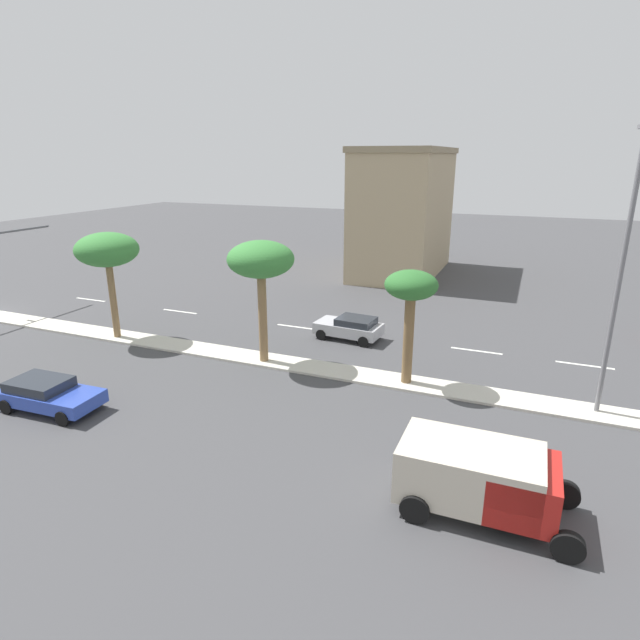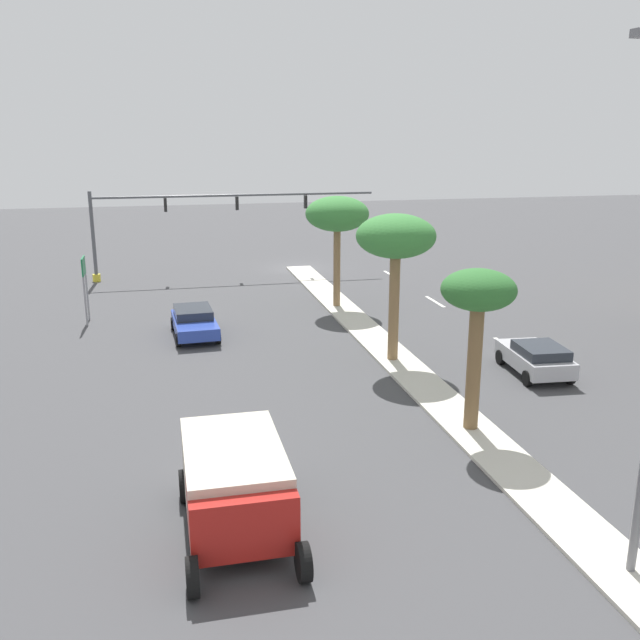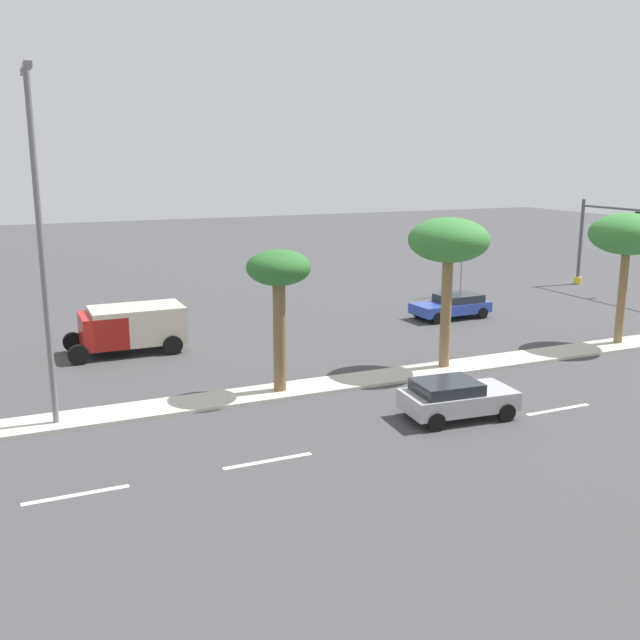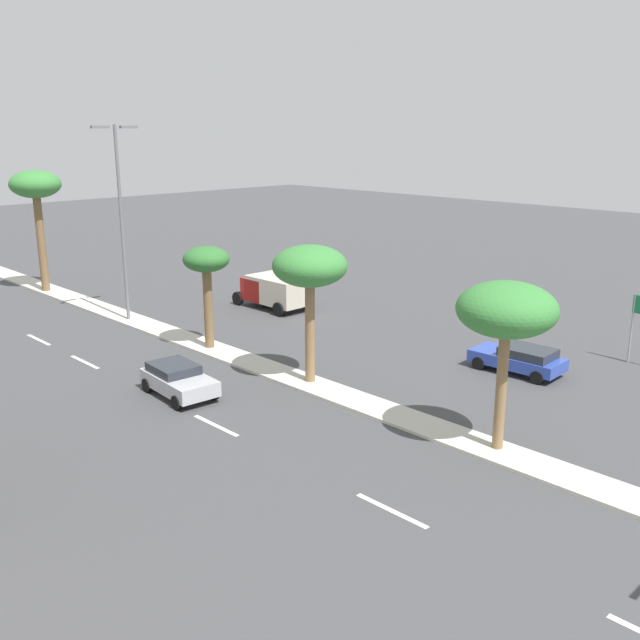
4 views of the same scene
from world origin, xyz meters
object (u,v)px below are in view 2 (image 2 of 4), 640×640
at_px(sedan_silver_far, 536,357).
at_px(sedan_blue_outboard, 194,322).
at_px(palm_tree_mid, 337,215).
at_px(traffic_signal_gantry, 178,219).
at_px(box_truck, 236,487).
at_px(directional_road_sign, 84,276).
at_px(palm_tree_left, 478,298).
at_px(palm_tree_outboard, 396,239).

xyz_separation_m(sedan_silver_far, sedan_blue_outboard, (13.49, -8.99, -0.02)).
xyz_separation_m(palm_tree_mid, sedan_blue_outboard, (8.28, 3.96, -4.56)).
xyz_separation_m(traffic_signal_gantry, box_truck, (-0.18, 32.52, -2.84)).
relative_size(traffic_signal_gantry, sedan_silver_far, 4.85).
height_order(traffic_signal_gantry, sedan_blue_outboard, traffic_signal_gantry).
bearing_deg(box_truck, directional_road_sign, -75.92).
relative_size(palm_tree_mid, palm_tree_left, 1.14).
bearing_deg(directional_road_sign, palm_tree_outboard, 144.65).
relative_size(directional_road_sign, box_truck, 0.66).
bearing_deg(palm_tree_outboard, directional_road_sign, -35.35).
bearing_deg(palm_tree_outboard, box_truck, 55.62).
distance_m(palm_tree_left, box_truck, 10.04).
height_order(directional_road_sign, sedan_blue_outboard, directional_road_sign).
xyz_separation_m(traffic_signal_gantry, palm_tree_outboard, (-8.38, 20.55, 1.34)).
bearing_deg(directional_road_sign, palm_tree_mid, -178.72).
bearing_deg(sedan_silver_far, palm_tree_mid, -68.05).
height_order(palm_tree_left, box_truck, palm_tree_left).
xyz_separation_m(palm_tree_mid, palm_tree_outboard, (0.01, 9.97, 0.13)).
bearing_deg(box_truck, traffic_signal_gantry, -89.68).
relative_size(traffic_signal_gantry, box_truck, 3.65).
bearing_deg(palm_tree_outboard, traffic_signal_gantry, -67.82).
bearing_deg(sedan_blue_outboard, traffic_signal_gantry, -89.58).
bearing_deg(palm_tree_left, sedan_silver_far, -137.39).
relative_size(directional_road_sign, sedan_silver_far, 0.87).
xyz_separation_m(traffic_signal_gantry, sedan_silver_far, (-13.60, 23.53, -3.33)).
bearing_deg(sedan_blue_outboard, sedan_silver_far, 146.34).
xyz_separation_m(directional_road_sign, palm_tree_outboard, (-13.62, 9.67, 2.90)).
xyz_separation_m(directional_road_sign, sedan_silver_far, (-18.85, 12.65, -1.77)).
xyz_separation_m(traffic_signal_gantry, palm_tree_left, (-8.57, 28.15, 0.52)).
bearing_deg(sedan_silver_far, palm_tree_left, 42.61).
height_order(directional_road_sign, sedan_silver_far, directional_road_sign).
bearing_deg(traffic_signal_gantry, box_truck, 90.32).
bearing_deg(palm_tree_left, box_truck, 27.52).
height_order(sedan_silver_far, box_truck, box_truck).
bearing_deg(directional_road_sign, box_truck, 104.08).
distance_m(palm_tree_mid, sedan_blue_outboard, 10.25).
bearing_deg(sedan_blue_outboard, palm_tree_mid, -154.41).
bearing_deg(palm_tree_outboard, palm_tree_left, 91.46).
height_order(traffic_signal_gantry, palm_tree_mid, palm_tree_mid).
relative_size(sedan_blue_outboard, box_truck, 0.84).
relative_size(palm_tree_outboard, palm_tree_left, 1.17).
distance_m(traffic_signal_gantry, palm_tree_left, 29.43).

